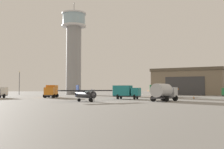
% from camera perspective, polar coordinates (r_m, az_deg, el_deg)
% --- Properties ---
extents(ground_plane, '(400.00, 400.00, 0.00)m').
position_cam_1_polar(ground_plane, '(45.46, -1.73, -5.66)').
color(ground_plane, gray).
extents(control_tower, '(8.92, 8.92, 34.10)m').
position_cam_1_polar(control_tower, '(103.53, -7.83, 5.55)').
color(control_tower, gray).
rests_on(control_tower, ground_plane).
extents(hangar, '(30.94, 29.52, 9.31)m').
position_cam_1_polar(hangar, '(105.50, 15.78, -1.47)').
color(hangar, '#7A6B56').
rests_on(hangar, ground_plane).
extents(airplane_orange, '(8.49, 10.85, 3.21)m').
position_cam_1_polar(airplane_orange, '(76.80, 10.39, -3.39)').
color(airplane_orange, orange).
rests_on(airplane_orange, ground_plane).
extents(airplane_black, '(9.30, 7.41, 2.84)m').
position_cam_1_polar(airplane_black, '(47.80, -5.56, -3.93)').
color(airplane_black, black).
rests_on(airplane_black, ground_plane).
extents(truck_fuel_tanker_silver, '(6.10, 6.64, 3.04)m').
position_cam_1_polar(truck_fuel_tanker_silver, '(48.97, 10.53, -3.47)').
color(truck_fuel_tanker_silver, '#38383D').
rests_on(truck_fuel_tanker_silver, ground_plane).
extents(truck_box_teal, '(6.06, 4.70, 2.86)m').
position_cam_1_polar(truck_box_teal, '(58.60, 2.91, -3.49)').
color(truck_box_teal, '#38383D').
rests_on(truck_box_teal, ground_plane).
extents(truck_box_orange, '(3.37, 7.17, 3.06)m').
position_cam_1_polar(truck_box_orange, '(69.55, -12.30, -3.26)').
color(truck_box_orange, '#38383D').
rests_on(truck_box_orange, ground_plane).
extents(light_post_west, '(0.44, 0.44, 8.25)m').
position_cam_1_polar(light_post_west, '(101.69, -18.43, -1.22)').
color(light_post_west, '#38383D').
rests_on(light_post_west, ground_plane).
extents(traffic_cone_near_left, '(0.36, 0.36, 0.61)m').
position_cam_1_polar(traffic_cone_near_left, '(64.32, 16.38, -4.48)').
color(traffic_cone_near_left, black).
rests_on(traffic_cone_near_left, ground_plane).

